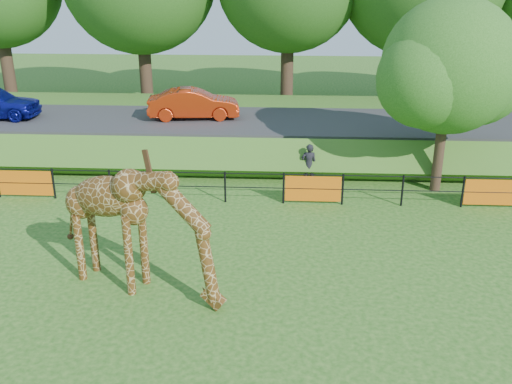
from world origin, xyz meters
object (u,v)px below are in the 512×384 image
car_red (194,104)px  tree_east (452,71)px  giraffe (139,230)px  visitor (309,164)px

car_red → tree_east: (9.60, -4.51, 2.21)m
giraffe → tree_east: (9.02, 7.52, 2.64)m
car_red → visitor: bearing=-137.5°
visitor → tree_east: bearing=172.5°
giraffe → tree_east: bearing=62.7°
visitor → tree_east: tree_east is taller
giraffe → tree_east: size_ratio=0.68×
tree_east → giraffe: bearing=-140.2°
car_red → tree_east: bearing=-122.2°
car_red → tree_east: 10.83m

